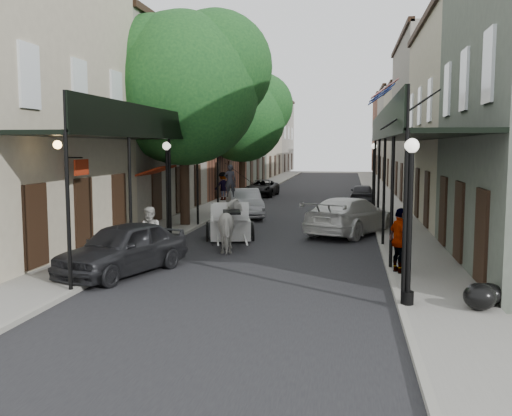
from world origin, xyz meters
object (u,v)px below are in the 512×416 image
at_px(carriage, 230,209).
at_px(car_right_near, 350,216).
at_px(lamppost_right_far, 373,175).
at_px(lamppost_left, 167,189).
at_px(pedestrian_sidewalk_left, 223,186).
at_px(pedestrian_sidewalk_right, 400,240).
at_px(car_right_far, 362,194).
at_px(car_left_near, 123,248).
at_px(tree_near, 193,83).
at_px(car_left_mid, 244,203).
at_px(car_left_far, 262,188).
at_px(horse, 232,226).
at_px(lamppost_right_near, 410,219).
at_px(tree_far, 248,115).
at_px(pedestrian_walking, 151,234).

xyz_separation_m(carriage, car_right_near, (4.76, 1.79, -0.39)).
bearing_deg(lamppost_right_far, lamppost_left, -124.35).
relative_size(pedestrian_sidewalk_left, pedestrian_sidewalk_right, 1.01).
distance_m(lamppost_right_far, car_right_far, 4.40).
height_order(lamppost_left, car_left_near, lamppost_left).
distance_m(car_right_near, car_right_far, 13.16).
height_order(tree_near, pedestrian_sidewalk_right, tree_near).
height_order(carriage, car_left_near, carriage).
bearing_deg(carriage, car_left_mid, 82.07).
height_order(carriage, car_left_far, carriage).
height_order(horse, car_left_mid, horse).
relative_size(lamppost_right_far, car_left_far, 0.84).
height_order(pedestrian_sidewalk_left, car_left_near, pedestrian_sidewalk_left).
xyz_separation_m(car_left_far, car_right_near, (6.43, -17.55, 0.17)).
distance_m(car_left_far, car_right_near, 18.70).
xyz_separation_m(lamppost_right_near, horse, (-5.37, 6.49, -1.15)).
height_order(lamppost_left, lamppost_right_far, same).
bearing_deg(car_right_far, pedestrian_sidewalk_right, 93.99).
relative_size(tree_near, car_right_near, 1.80).
bearing_deg(tree_far, car_left_far, 74.81).
height_order(car_left_mid, car_left_far, car_left_mid).
xyz_separation_m(tree_near, pedestrian_walking, (0.71, -7.75, -5.62)).
relative_size(tree_near, lamppost_right_far, 2.60).
relative_size(car_left_near, car_left_far, 1.00).
bearing_deg(lamppost_right_far, carriage, -119.19).
relative_size(tree_near, pedestrian_walking, 5.56).
xyz_separation_m(carriage, car_left_near, (-1.67, -6.83, -0.41)).
bearing_deg(lamppost_left, car_right_near, 23.41).
bearing_deg(car_right_far, tree_far, -12.26).
xyz_separation_m(car_left_near, car_right_near, (6.43, 8.62, 0.03)).
relative_size(pedestrian_walking, car_left_near, 0.39).
distance_m(lamppost_right_far, pedestrian_sidewalk_left, 10.40).
height_order(tree_far, car_left_far, tree_far).
bearing_deg(lamppost_left, carriage, 29.07).
distance_m(lamppost_left, pedestrian_sidewalk_right, 9.58).
bearing_deg(lamppost_right_far, pedestrian_walking, -115.98).
bearing_deg(car_left_mid, tree_far, 81.88).
xyz_separation_m(tree_far, car_right_far, (7.85, -2.04, -5.19)).
xyz_separation_m(tree_far, pedestrian_sidewalk_right, (8.45, -22.85, -4.80)).
xyz_separation_m(lamppost_right_far, car_left_near, (-7.70, -17.62, -1.30)).
xyz_separation_m(tree_far, pedestrian_sidewalk_left, (-1.26, -2.30, -4.79)).
xyz_separation_m(tree_near, lamppost_right_far, (8.30, 7.82, -4.44)).
height_order(lamppost_right_far, car_right_near, lamppost_right_far).
relative_size(lamppost_right_near, car_left_near, 0.84).
height_order(tree_near, car_right_far, tree_near).
height_order(lamppost_right_far, horse, lamppost_right_far).
height_order(tree_near, lamppost_right_near, tree_near).
bearing_deg(lamppost_left, car_right_far, 64.49).
relative_size(car_left_near, car_right_near, 0.82).
bearing_deg(carriage, lamppost_right_far, 47.24).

